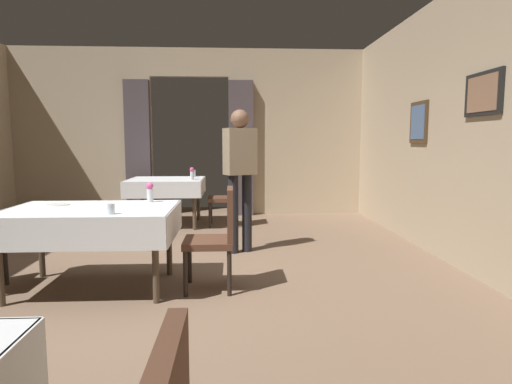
# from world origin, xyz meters

# --- Properties ---
(ground) EXTENTS (10.08, 10.08, 0.00)m
(ground) POSITION_xyz_m (0.00, 0.00, 0.00)
(ground) COLOR #7A604C
(wall_right) EXTENTS (0.16, 8.40, 3.00)m
(wall_right) POSITION_xyz_m (3.20, 0.00, 1.50)
(wall_right) COLOR tan
(wall_right) RESTS_ON ground
(wall_back) EXTENTS (6.40, 0.27, 3.00)m
(wall_back) POSITION_xyz_m (0.00, 4.18, 1.51)
(wall_back) COLOR tan
(wall_back) RESTS_ON ground
(dining_table_mid) EXTENTS (1.49, 1.01, 0.75)m
(dining_table_mid) POSITION_xyz_m (-0.51, 0.10, 0.66)
(dining_table_mid) COLOR #4C3D2D
(dining_table_mid) RESTS_ON ground
(dining_table_far) EXTENTS (1.19, 1.06, 0.75)m
(dining_table_far) POSITION_xyz_m (-0.30, 3.15, 0.66)
(dining_table_far) COLOR #4C3D2D
(dining_table_far) RESTS_ON ground
(chair_mid_right) EXTENTS (0.45, 0.44, 0.93)m
(chair_mid_right) POSITION_xyz_m (0.62, 0.03, 0.52)
(chair_mid_right) COLOR black
(chair_mid_right) RESTS_ON ground
(chair_far_right) EXTENTS (0.44, 0.44, 0.93)m
(chair_far_right) POSITION_xyz_m (0.68, 3.04, 0.52)
(chair_far_right) COLOR black
(chair_far_right) RESTS_ON ground
(flower_vase_mid) EXTENTS (0.07, 0.07, 0.20)m
(flower_vase_mid) POSITION_xyz_m (-0.05, 0.43, 0.86)
(flower_vase_mid) COLOR silver
(flower_vase_mid) RESTS_ON dining_table_mid
(plate_mid_b) EXTENTS (0.21, 0.21, 0.01)m
(plate_mid_b) POSITION_xyz_m (-0.88, 0.29, 0.76)
(plate_mid_b) COLOR white
(plate_mid_b) RESTS_ON dining_table_mid
(glass_mid_c) EXTENTS (0.07, 0.07, 0.09)m
(glass_mid_c) POSITION_xyz_m (-0.24, -0.27, 0.79)
(glass_mid_c) COLOR silver
(glass_mid_c) RESTS_ON dining_table_mid
(flower_vase_far) EXTENTS (0.07, 0.07, 0.19)m
(flower_vase_far) POSITION_xyz_m (0.13, 2.98, 0.85)
(flower_vase_far) COLOR silver
(flower_vase_far) RESTS_ON dining_table_far
(glass_far_b) EXTENTS (0.06, 0.06, 0.12)m
(glass_far_b) POSITION_xyz_m (0.11, 3.49, 0.81)
(glass_far_b) COLOR silver
(glass_far_b) RESTS_ON dining_table_far
(person_waiter_by_doorway) EXTENTS (0.42, 0.34, 1.72)m
(person_waiter_by_doorway) POSITION_xyz_m (0.85, 1.36, 1.02)
(person_waiter_by_doorway) COLOR black
(person_waiter_by_doorway) RESTS_ON ground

